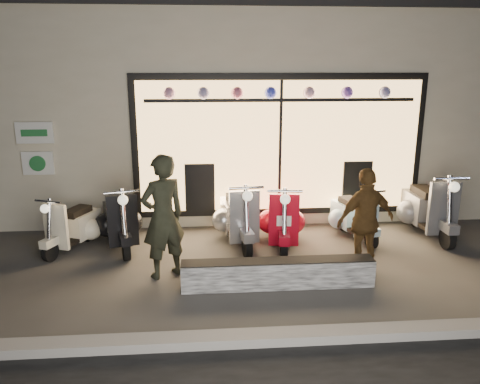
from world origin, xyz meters
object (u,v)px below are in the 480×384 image
at_px(graffiti_barrier, 278,273).
at_px(scooter_red, 282,218).
at_px(woman, 366,221).
at_px(man, 163,217).
at_px(scooter_silver, 238,216).

height_order(graffiti_barrier, scooter_red, scooter_red).
bearing_deg(woman, scooter_red, -65.82).
relative_size(graffiti_barrier, scooter_red, 1.75).
xyz_separation_m(graffiti_barrier, woman, (1.36, 0.43, 0.59)).
xyz_separation_m(scooter_red, man, (-1.93, -1.23, 0.47)).
bearing_deg(woman, man, -15.33).
bearing_deg(man, woman, 148.03).
distance_m(scooter_red, man, 2.34).
bearing_deg(man, scooter_red, -178.36).
bearing_deg(scooter_red, scooter_silver, 174.37).
height_order(graffiti_barrier, woman, woman).
height_order(scooter_silver, man, man).
xyz_separation_m(scooter_red, woman, (1.02, -1.29, 0.36)).
distance_m(graffiti_barrier, woman, 1.54).
height_order(graffiti_barrier, scooter_silver, scooter_silver).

